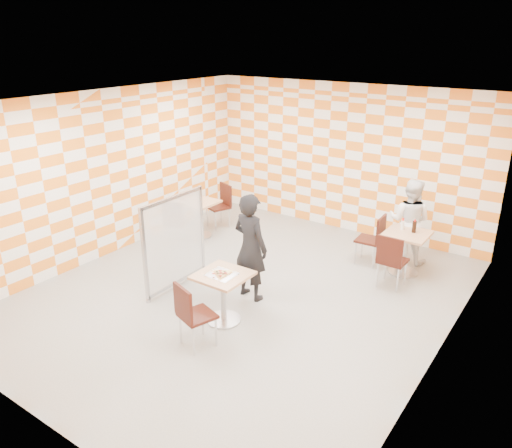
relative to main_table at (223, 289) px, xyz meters
The scene contains 15 objects.
room_shell 1.69m from the main_table, 99.92° to the left, with size 7.00×7.00×7.00m.
main_table is the anchor object (origin of this frame).
second_table 3.38m from the main_table, 61.83° to the left, with size 0.70×0.70×0.75m.
empty_table 3.27m from the main_table, 137.06° to the left, with size 0.70×0.70×0.75m.
chair_main_front 0.75m from the main_table, 84.99° to the right, with size 0.53×0.54×0.92m.
chair_second_front 2.80m from the main_table, 55.59° to the left, with size 0.43×0.44×0.92m.
chair_second_side 3.17m from the main_table, 71.28° to the left, with size 0.45×0.44×0.92m.
chair_empty_near 2.92m from the main_table, 146.61° to the left, with size 0.56×0.56×0.92m.
chair_empty_far 3.78m from the main_table, 128.82° to the left, with size 0.54×0.55×0.92m.
partition 1.38m from the main_table, 162.84° to the left, with size 0.08×1.38×1.55m.
man_dark 0.88m from the main_table, 96.92° to the left, with size 0.62×0.41×1.69m, color black.
man_white 3.81m from the main_table, 67.73° to the left, with size 0.74×0.58×1.53m, color white.
pizza_on_foil 0.26m from the main_table, 90.13° to the right, with size 0.40×0.40×0.04m.
sport_bottle 3.43m from the main_table, 64.53° to the left, with size 0.06×0.06×0.20m.
soda_bottle 3.50m from the main_table, 61.29° to the left, with size 0.07×0.07×0.23m.
Camera 1 is at (4.18, -5.66, 3.90)m, focal length 35.00 mm.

